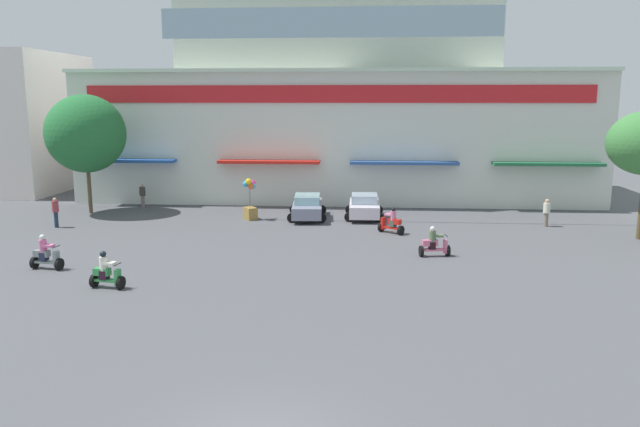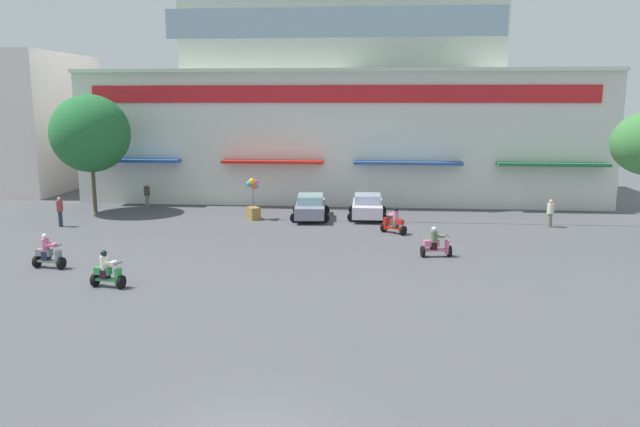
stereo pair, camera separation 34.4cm
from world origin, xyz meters
name	(u,v)px [view 1 (the left image)]	position (x,y,z in m)	size (l,w,h in m)	color
ground_plane	(311,276)	(0.00, 13.00, 0.00)	(128.00, 128.00, 0.00)	#4E4F54
colonial_building	(339,83)	(0.00, 36.43, 8.54)	(36.95, 17.58, 19.99)	silver
flank_building_left	(9,122)	(-26.73, 36.49, 5.46)	(9.64, 11.29, 10.92)	silver
plaza_tree_0	(86,134)	(-15.67, 26.43, 5.14)	(4.99, 5.08, 7.63)	brown
parked_car_0	(307,207)	(-1.40, 25.65, 0.75)	(2.57, 4.58, 1.48)	gray
parked_car_1	(364,206)	(2.13, 26.00, 0.76)	(2.45, 4.07, 1.50)	silver
scooter_rider_0	(106,273)	(-7.84, 10.65, 0.61)	(1.37, 0.71, 1.50)	black
scooter_rider_1	(392,222)	(3.66, 21.67, 0.62)	(1.47, 1.32, 1.50)	black
scooter_rider_2	(46,255)	(-11.61, 13.13, 0.63)	(1.43, 0.70, 1.54)	black
scooter_rider_5	(434,244)	(5.47, 16.73, 0.59)	(1.48, 0.74, 1.45)	black
pedestrian_0	(143,194)	(-13.06, 28.84, 0.90)	(0.53, 0.53, 1.61)	slate
pedestrian_1	(56,211)	(-15.62, 21.81, 0.99)	(0.40, 0.40, 1.74)	#1E3145
pedestrian_2	(547,211)	(12.72, 24.30, 0.91)	(0.50, 0.50, 1.61)	slate
balloon_vendor_cart	(250,200)	(-4.88, 25.07, 1.19)	(1.01, 1.08, 2.59)	olive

